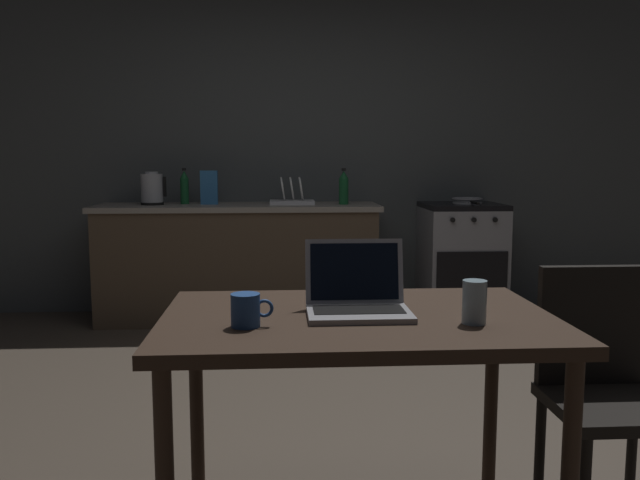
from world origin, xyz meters
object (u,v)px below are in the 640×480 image
(frying_pan, at_px, (468,201))
(cereal_box, at_px, (209,187))
(coffee_mug, at_px, (246,310))
(bottle_b, at_px, (184,187))
(laptop, at_px, (357,299))
(dish_rack, at_px, (292,198))
(electric_kettle, at_px, (152,189))
(bottle, at_px, (344,187))
(chair, at_px, (603,380))
(stove_oven, at_px, (461,260))
(drinking_glass, at_px, (474,302))
(dining_table, at_px, (357,339))

(frying_pan, bearing_deg, cereal_box, 178.60)
(coffee_mug, relative_size, bottle_b, 0.45)
(bottle_b, bearing_deg, cereal_box, -17.07)
(frying_pan, bearing_deg, laptop, -112.19)
(coffee_mug, xyz_separation_m, cereal_box, (-0.43, 3.21, 0.21))
(dish_rack, bearing_deg, electric_kettle, -180.00)
(laptop, xyz_separation_m, frying_pan, (1.23, 3.02, 0.11))
(laptop, xyz_separation_m, bottle, (0.26, 3.00, 0.22))
(electric_kettle, height_order, coffee_mug, electric_kettle)
(cereal_box, bearing_deg, chair, -61.56)
(stove_oven, bearing_deg, electric_kettle, 179.94)
(stove_oven, relative_size, bottle_b, 3.22)
(coffee_mug, relative_size, drinking_glass, 0.96)
(laptop, bearing_deg, stove_oven, 65.87)
(stove_oven, height_order, chair, stove_oven)
(stove_oven, bearing_deg, cereal_box, 179.35)
(chair, distance_m, cereal_box, 3.45)
(laptop, height_order, electric_kettle, electric_kettle)
(bottle, bearing_deg, coffee_mug, -100.78)
(dining_table, distance_m, cereal_box, 3.20)
(electric_kettle, height_order, dish_rack, electric_kettle)
(frying_pan, distance_m, drinking_glass, 3.29)
(chair, bearing_deg, dish_rack, 95.07)
(laptop, bearing_deg, electric_kettle, 108.93)
(electric_kettle, relative_size, bottle_b, 0.91)
(coffee_mug, bearing_deg, dining_table, 20.35)
(cereal_box, bearing_deg, coffee_mug, -82.31)
(cereal_box, bearing_deg, dining_table, -75.89)
(stove_oven, distance_m, bottle_b, 2.25)
(dish_rack, bearing_deg, frying_pan, -1.21)
(laptop, xyz_separation_m, dish_rack, (-0.14, 3.05, 0.14))
(dish_rack, bearing_deg, dining_table, -87.39)
(stove_oven, xyz_separation_m, chair, (-0.35, -2.98, 0.05))
(frying_pan, relative_size, dish_rack, 1.22)
(laptop, bearing_deg, frying_pan, 65.17)
(coffee_mug, bearing_deg, stove_oven, 64.18)
(coffee_mug, bearing_deg, chair, 9.90)
(dining_table, bearing_deg, frying_pan, 67.88)
(frying_pan, bearing_deg, drinking_glass, -105.89)
(cereal_box, bearing_deg, stove_oven, -0.65)
(laptop, distance_m, frying_pan, 3.26)
(frying_pan, relative_size, cereal_box, 1.61)
(coffee_mug, bearing_deg, dish_rack, 86.38)
(cereal_box, relative_size, bottle_b, 0.93)
(frying_pan, bearing_deg, bottle_b, 177.17)
(chair, xyz_separation_m, cereal_box, (-1.62, 3.00, 0.52))
(bottle, relative_size, dish_rack, 0.81)
(chair, distance_m, coffee_mug, 1.25)
(stove_oven, xyz_separation_m, bottle_b, (-2.17, 0.08, 0.58))
(bottle, relative_size, coffee_mug, 2.23)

